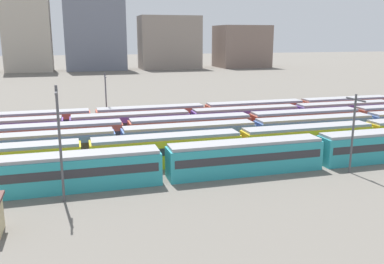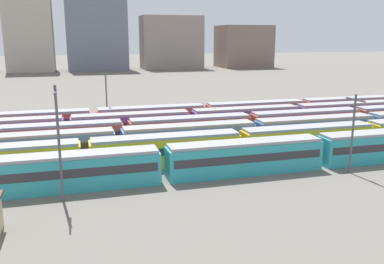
{
  "view_description": "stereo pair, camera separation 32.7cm",
  "coord_description": "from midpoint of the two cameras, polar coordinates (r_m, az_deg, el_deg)",
  "views": [
    {
      "loc": [
        3.65,
        -41.59,
        15.22
      ],
      "look_at": [
        19.22,
        13.0,
        2.04
      ],
      "focal_mm": 38.83,
      "sensor_mm": 36.0,
      "label": 1
    },
    {
      "loc": [
        3.97,
        -41.67,
        15.22
      ],
      "look_at": [
        19.22,
        13.0,
        2.04
      ],
      "focal_mm": 38.83,
      "sensor_mm": 36.0,
      "label": 2
    }
  ],
  "objects": [
    {
      "name": "ground_plane",
      "position": [
        56.84,
        -18.87,
        -3.18
      ],
      "size": [
        600.0,
        600.0,
        0.0
      ],
      "primitive_type": "plane",
      "color": "#666059"
    },
    {
      "name": "train_track_1",
      "position": [
        52.46,
        6.82,
        -1.73
      ],
      "size": [
        74.7,
        3.06,
        3.75
      ],
      "color": "yellow",
      "rests_on": "ground_plane"
    },
    {
      "name": "train_track_2",
      "position": [
        68.6,
        23.3,
        0.8
      ],
      "size": [
        112.5,
        3.06,
        3.75
      ],
      "color": "#4C70BC",
      "rests_on": "ground_plane"
    },
    {
      "name": "train_track_3",
      "position": [
        73.56,
        21.75,
        1.7
      ],
      "size": [
        112.5,
        3.06,
        3.75
      ],
      "color": "#BC4C38",
      "rests_on": "ground_plane"
    },
    {
      "name": "train_track_4",
      "position": [
        73.41,
        14.32,
        2.21
      ],
      "size": [
        112.5,
        3.06,
        3.75
      ],
      "color": "#6B429E",
      "rests_on": "ground_plane"
    },
    {
      "name": "train_track_5",
      "position": [
        75.53,
        8.82,
        2.76
      ],
      "size": [
        93.6,
        3.06,
        3.75
      ],
      "color": "#BC4C38",
      "rests_on": "ground_plane"
    },
    {
      "name": "catenary_pole_0",
      "position": [
        49.56,
        21.4,
        0.3
      ],
      "size": [
        0.24,
        3.2,
        9.0
      ],
      "color": "#4C4C51",
      "rests_on": "ground_plane"
    },
    {
      "name": "catenary_pole_1",
      "position": [
        71.58,
        -11.53,
        4.71
      ],
      "size": [
        0.24,
        3.2,
        9.21
      ],
      "color": "#4C4C51",
      "rests_on": "ground_plane"
    },
    {
      "name": "catenary_pole_2",
      "position": [
        39.71,
        -17.62,
        -0.91
      ],
      "size": [
        0.24,
        3.2,
        10.97
      ],
      "color": "#4C4C51",
      "rests_on": "ground_plane"
    },
    {
      "name": "distant_building_1",
      "position": [
        196.23,
        -21.44,
        13.14
      ],
      "size": [
        19.44,
        14.56,
        36.85
      ],
      "primitive_type": "cube",
      "color": "#B2A899",
      "rests_on": "ground_plane"
    },
    {
      "name": "distant_building_2",
      "position": [
        195.67,
        -12.92,
        13.66
      ],
      "size": [
        26.53,
        13.43,
        36.66
      ],
      "primitive_type": "cube",
      "color": "slate",
      "rests_on": "ground_plane"
    },
    {
      "name": "distant_building_3",
      "position": [
        200.39,
        -2.83,
        12.18
      ],
      "size": [
        28.07,
        15.61,
        24.3
      ],
      "primitive_type": "cube",
      "color": "gray",
      "rests_on": "ground_plane"
    },
    {
      "name": "distant_building_4",
      "position": [
        211.62,
        7.12,
        11.59
      ],
      "size": [
        24.31,
        20.36,
        20.19
      ],
      "primitive_type": "cube",
      "color": "#7A665B",
      "rests_on": "ground_plane"
    }
  ]
}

